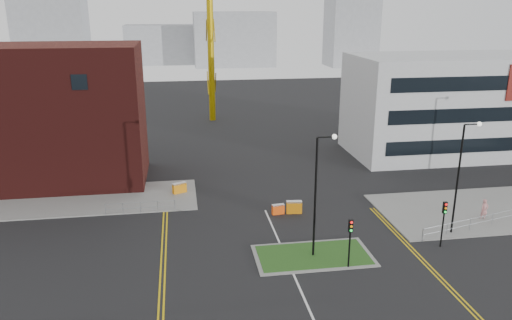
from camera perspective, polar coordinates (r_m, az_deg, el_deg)
The scene contains 24 objects.
pavement_left at distance 50.68m, azimuth -22.95°, elevation -4.43°, with size 28.00×8.00×0.12m, color slate.
pavement_right at distance 50.86m, azimuth 27.03°, elevation -4.90°, with size 24.00×10.00×0.12m, color slate.
island_kerb at distance 37.45m, azimuth 6.54°, elevation -10.80°, with size 8.60×4.60×0.08m, color slate.
grass_island at distance 37.44m, azimuth 6.54°, elevation -10.78°, with size 8.00×4.00×0.12m, color #234918.
brick_building at distance 55.20m, azimuth -25.35°, elevation 4.35°, with size 24.20×10.07×14.24m.
office_block at distance 65.93m, azimuth 21.68°, elevation 5.89°, with size 25.00×12.20×12.00m.
streetlamp_island at distance 35.31m, azimuth 7.17°, elevation -3.04°, with size 1.46×0.36×9.18m.
streetlamp_right_near at distance 41.81m, azimuth 22.43°, elevation -1.02°, with size 1.46×0.36×9.18m.
traffic_light_island at distance 35.16m, azimuth 10.72°, elevation -8.34°, with size 0.28×0.33×3.65m.
traffic_light_right at distance 40.03m, azimuth 20.70°, elevation -5.96°, with size 0.28×0.33×3.65m.
railing_left at distance 45.22m, azimuth -13.08°, elevation -5.10°, with size 6.05×0.05×1.10m.
centre_line at distance 32.02m, azimuth 5.85°, elevation -16.13°, with size 0.15×30.00×0.01m, color silver.
yellow_left_a at distance 38.13m, azimuth -10.75°, elevation -10.53°, with size 0.12×24.00×0.01m, color gold.
yellow_left_b at distance 38.11m, azimuth -10.29°, elevation -10.51°, with size 0.12×24.00×0.01m, color gold.
yellow_right_a at distance 38.40m, azimuth 18.41°, elevation -10.95°, with size 0.12×20.00×0.01m, color gold.
yellow_right_b at distance 38.53m, azimuth 18.82°, elevation -10.90°, with size 0.12×20.00×0.01m, color gold.
skyline_a at distance 147.65m, azimuth -22.31°, elevation 13.40°, with size 18.00×12.00×22.00m, color gray.
skyline_b at distance 155.06m, azimuth -2.53°, elevation 13.63°, with size 24.00×12.00×16.00m, color gray.
skyline_c at distance 157.73m, azimuth 10.89°, elevation 15.60°, with size 14.00×12.00×28.00m, color gray.
skyline_d at distance 164.22m, azimuth -9.34°, elevation 12.93°, with size 30.00×12.00×12.00m, color gray.
pedestrian at distance 46.90m, azimuth 24.64°, elevation -5.19°, with size 0.69×0.45×1.89m, color tan.
barrier_left at distance 49.14m, azimuth -8.74°, elevation -3.17°, with size 1.42×0.98×1.14m.
barrier_mid at distance 44.06m, azimuth 2.54°, elevation -5.60°, with size 1.12×0.50×0.91m.
barrier_right at distance 44.30m, azimuth 4.38°, elevation -5.32°, with size 1.40×0.60×1.14m.
Camera 1 is at (-7.18, -23.81, 17.54)m, focal length 35.00 mm.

